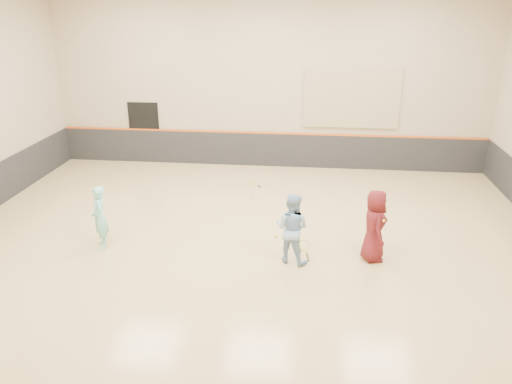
# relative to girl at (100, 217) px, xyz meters

# --- Properties ---
(room) EXTENTS (15.04, 12.04, 6.22)m
(room) POSITION_rel_girl_xyz_m (3.46, 0.69, 0.04)
(room) COLOR tan
(room) RESTS_ON ground
(wainscot_back) EXTENTS (14.90, 0.04, 1.20)m
(wainscot_back) POSITION_rel_girl_xyz_m (3.46, 6.66, -0.17)
(wainscot_back) COLOR #232326
(wainscot_back) RESTS_ON floor
(accent_stripe) EXTENTS (14.90, 0.03, 0.06)m
(accent_stripe) POSITION_rel_girl_xyz_m (3.46, 6.65, 0.45)
(accent_stripe) COLOR #D85914
(accent_stripe) RESTS_ON wall_back
(acoustic_panel) EXTENTS (3.20, 0.08, 2.00)m
(acoustic_panel) POSITION_rel_girl_xyz_m (6.26, 6.64, 1.73)
(acoustic_panel) COLOR tan
(acoustic_panel) RESTS_ON wall_back
(doorway) EXTENTS (1.10, 0.05, 2.20)m
(doorway) POSITION_rel_girl_xyz_m (-1.04, 6.67, 0.33)
(doorway) COLOR black
(doorway) RESTS_ON floor
(girl) EXTENTS (0.58, 0.67, 1.54)m
(girl) POSITION_rel_girl_xyz_m (0.00, 0.00, 0.00)
(girl) COLOR #7FDDD3
(girl) RESTS_ON floor
(instructor) EXTENTS (0.97, 0.87, 1.65)m
(instructor) POSITION_rel_girl_xyz_m (4.59, -0.23, 0.06)
(instructor) COLOR #88B0D3
(instructor) RESTS_ON floor
(young_man) EXTENTS (0.64, 0.89, 1.69)m
(young_man) POSITION_rel_girl_xyz_m (6.44, 0.07, 0.08)
(young_man) COLOR #581419
(young_man) RESTS_ON floor
(held_racket) EXTENTS (0.34, 0.34, 0.53)m
(held_racket) POSITION_rel_girl_xyz_m (4.88, -0.46, -0.24)
(held_racket) COLOR gold
(held_racket) RESTS_ON instructor
(spare_racket) EXTENTS (0.60, 0.60, 0.03)m
(spare_racket) POSITION_rel_girl_xyz_m (3.17, 4.70, -0.75)
(spare_racket) COLOR #CAE833
(spare_racket) RESTS_ON floor
(ball_under_racket) EXTENTS (0.07, 0.07, 0.07)m
(ball_under_racket) POSITION_rel_girl_xyz_m (4.15, 0.91, -0.73)
(ball_under_racket) COLOR #C0DB33
(ball_under_racket) RESTS_ON floor
(ball_in_hand) EXTENTS (0.07, 0.07, 0.07)m
(ball_in_hand) POSITION_rel_girl_xyz_m (6.60, -0.17, 0.32)
(ball_in_hand) COLOR yellow
(ball_in_hand) RESTS_ON young_man
(ball_beside_spare) EXTENTS (0.07, 0.07, 0.07)m
(ball_beside_spare) POSITION_rel_girl_xyz_m (3.24, 3.49, -0.73)
(ball_beside_spare) COLOR yellow
(ball_beside_spare) RESTS_ON floor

